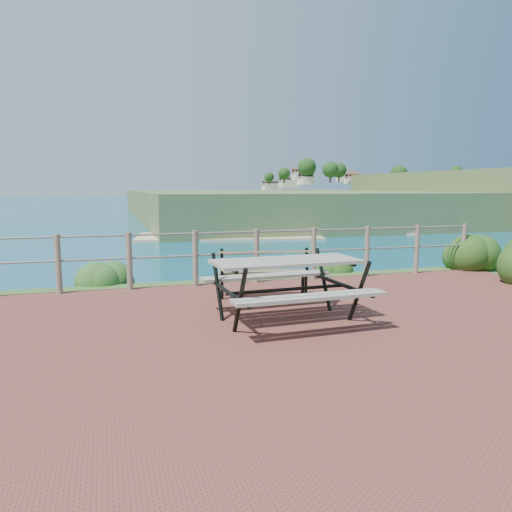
{
  "coord_description": "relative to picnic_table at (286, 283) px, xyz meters",
  "views": [
    {
      "loc": [
        -2.66,
        -5.44,
        1.79
      ],
      "look_at": [
        -0.5,
        1.74,
        0.75
      ],
      "focal_mm": 35.0,
      "sensor_mm": 36.0,
      "label": 1
    }
  ],
  "objects": [
    {
      "name": "ground",
      "position": [
        0.4,
        -0.66,
        -0.52
      ],
      "size": [
        10.0,
        7.0,
        0.12
      ],
      "primitive_type": "cube",
      "color": "brown",
      "rests_on": "ground"
    },
    {
      "name": "park_bench",
      "position": [
        0.15,
        1.48,
        0.02
      ],
      "size": [
        1.5,
        0.66,
        0.82
      ],
      "rotation": [
        0.0,
        0.0,
        -0.21
      ],
      "color": "brown",
      "rests_on": "ground"
    },
    {
      "name": "shrub_lip_west",
      "position": [
        -2.26,
        3.5,
        -0.52
      ],
      "size": [
        0.8,
        0.8,
        0.55
      ],
      "primitive_type": "ellipsoid",
      "color": "#1D4F1E",
      "rests_on": "ground"
    },
    {
      "name": "ocean",
      "position": [
        0.4,
        199.34,
        -0.52
      ],
      "size": [
        1200.0,
        1200.0,
        0.0
      ],
      "primitive_type": "plane",
      "color": "#166F86",
      "rests_on": "ground"
    },
    {
      "name": "picnic_table",
      "position": [
        0.0,
        0.0,
        0.0
      ],
      "size": [
        1.97,
        1.68,
        0.82
      ],
      "rotation": [
        0.0,
        0.0,
        0.05
      ],
      "color": "gray",
      "rests_on": "ground"
    },
    {
      "name": "shrub_lip_east",
      "position": [
        2.33,
        3.6,
        -0.52
      ],
      "size": [
        0.69,
        0.69,
        0.4
      ],
      "primitive_type": "ellipsoid",
      "color": "#1E4816",
      "rests_on": "ground"
    },
    {
      "name": "safety_railing",
      "position": [
        0.4,
        2.69,
        0.05
      ],
      "size": [
        9.4,
        0.1,
        1.0
      ],
      "color": "#6B5B4C",
      "rests_on": "ground"
    },
    {
      "name": "shrub_right_edge",
      "position": [
        5.25,
        2.9,
        -0.52
      ],
      "size": [
        1.01,
        1.01,
        1.45
      ],
      "primitive_type": "ellipsoid",
      "color": "#1E4816",
      "rests_on": "ground"
    },
    {
      "name": "distant_bay",
      "position": [
        173.47,
        201.94,
        -2.05
      ],
      "size": [
        290.0,
        232.36,
        24.0
      ],
      "color": "#455D2E",
      "rests_on": "ground"
    }
  ]
}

